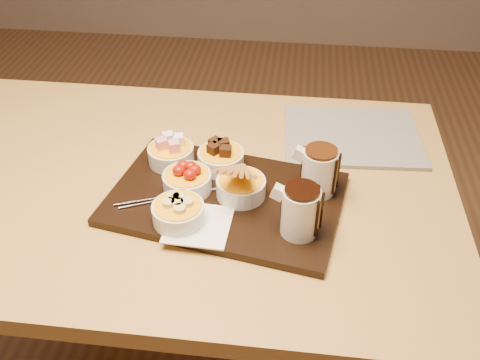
# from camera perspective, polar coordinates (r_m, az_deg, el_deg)

# --- Properties ---
(dining_table) EXTENTS (1.20, 0.80, 0.75)m
(dining_table) POSITION_cam_1_polar(r_m,az_deg,el_deg) (1.23, -6.55, -3.57)
(dining_table) COLOR #BD8F46
(dining_table) RESTS_ON ground
(serving_board) EXTENTS (0.51, 0.38, 0.02)m
(serving_board) POSITION_cam_1_polar(r_m,az_deg,el_deg) (1.09, -1.56, -2.00)
(serving_board) COLOR black
(serving_board) RESTS_ON dining_table
(napkin) EXTENTS (0.12, 0.12, 0.00)m
(napkin) POSITION_cam_1_polar(r_m,az_deg,el_deg) (1.02, -4.44, -4.76)
(napkin) COLOR white
(napkin) RESTS_ON serving_board
(bowl_marshmallows) EXTENTS (0.10, 0.10, 0.04)m
(bowl_marshmallows) POSITION_cam_1_polar(r_m,az_deg,el_deg) (1.18, -7.37, 2.70)
(bowl_marshmallows) COLOR silver
(bowl_marshmallows) RESTS_ON serving_board
(bowl_cake) EXTENTS (0.10, 0.10, 0.04)m
(bowl_cake) POSITION_cam_1_polar(r_m,az_deg,el_deg) (1.15, -2.05, 2.19)
(bowl_cake) COLOR silver
(bowl_cake) RESTS_ON serving_board
(bowl_strawberries) EXTENTS (0.10, 0.10, 0.04)m
(bowl_strawberries) POSITION_cam_1_polar(r_m,az_deg,el_deg) (1.09, -5.65, -0.22)
(bowl_strawberries) COLOR silver
(bowl_strawberries) RESTS_ON serving_board
(bowl_biscotti) EXTENTS (0.10, 0.10, 0.04)m
(bowl_biscotti) POSITION_cam_1_polar(r_m,az_deg,el_deg) (1.07, 0.10, -0.83)
(bowl_biscotti) COLOR silver
(bowl_biscotti) RESTS_ON serving_board
(bowl_bananas) EXTENTS (0.10, 0.10, 0.04)m
(bowl_bananas) POSITION_cam_1_polar(r_m,az_deg,el_deg) (1.02, -6.59, -3.57)
(bowl_bananas) COLOR silver
(bowl_bananas) RESTS_ON serving_board
(pitcher_dark_chocolate) EXTENTS (0.08, 0.08, 0.10)m
(pitcher_dark_chocolate) POSITION_cam_1_polar(r_m,az_deg,el_deg) (0.98, 6.45, -3.41)
(pitcher_dark_chocolate) COLOR silver
(pitcher_dark_chocolate) RESTS_ON serving_board
(pitcher_milk_chocolate) EXTENTS (0.08, 0.08, 0.10)m
(pitcher_milk_chocolate) POSITION_cam_1_polar(r_m,az_deg,el_deg) (1.08, 8.43, 0.85)
(pitcher_milk_chocolate) COLOR silver
(pitcher_milk_chocolate) RESTS_ON serving_board
(fondue_skewers) EXTENTS (0.12, 0.25, 0.01)m
(fondue_skewers) POSITION_cam_1_polar(r_m,az_deg,el_deg) (1.09, -6.58, -1.54)
(fondue_skewers) COLOR silver
(fondue_skewers) RESTS_ON serving_board
(newspaper) EXTENTS (0.34, 0.28, 0.01)m
(newspaper) POSITION_cam_1_polar(r_m,az_deg,el_deg) (1.31, 11.85, 4.61)
(newspaper) COLOR beige
(newspaper) RESTS_ON dining_table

